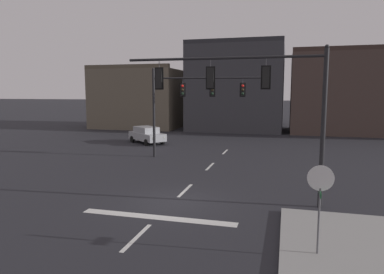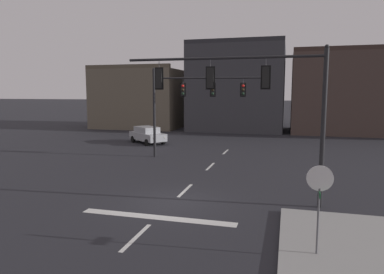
{
  "view_description": "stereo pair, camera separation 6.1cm",
  "coord_description": "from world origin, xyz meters",
  "px_view_note": "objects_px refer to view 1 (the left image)",
  "views": [
    {
      "loc": [
        4.81,
        -14.65,
        4.94
      ],
      "look_at": [
        0.23,
        2.47,
        2.68
      ],
      "focal_mm": 32.99,
      "sensor_mm": 36.0,
      "label": 1
    },
    {
      "loc": [
        4.87,
        -14.64,
        4.94
      ],
      "look_at": [
        0.23,
        2.47,
        2.68
      ],
      "focal_mm": 32.99,
      "sensor_mm": 36.0,
      "label": 2
    }
  ],
  "objects_px": {
    "signal_mast_near_side": "(255,93)",
    "signal_mast_far_side": "(188,97)",
    "stop_sign": "(320,188)",
    "car_lot_nearside": "(147,135)"
  },
  "relations": [
    {
      "from": "stop_sign",
      "to": "car_lot_nearside",
      "type": "bearing_deg",
      "value": 123.82
    },
    {
      "from": "signal_mast_far_side",
      "to": "stop_sign",
      "type": "bearing_deg",
      "value": -61.13
    },
    {
      "from": "signal_mast_far_side",
      "to": "stop_sign",
      "type": "xyz_separation_m",
      "value": [
        8.13,
        -14.74,
        -2.43
      ]
    },
    {
      "from": "signal_mast_near_side",
      "to": "stop_sign",
      "type": "distance_m",
      "value": 6.17
    },
    {
      "from": "signal_mast_near_side",
      "to": "signal_mast_far_side",
      "type": "xyz_separation_m",
      "value": [
        -5.75,
        9.75,
        -0.32
      ]
    },
    {
      "from": "signal_mast_far_side",
      "to": "car_lot_nearside",
      "type": "relative_size",
      "value": 1.76
    },
    {
      "from": "signal_mast_near_side",
      "to": "car_lot_nearside",
      "type": "bearing_deg",
      "value": 126.15
    },
    {
      "from": "stop_sign",
      "to": "signal_mast_near_side",
      "type": "bearing_deg",
      "value": 115.49
    },
    {
      "from": "car_lot_nearside",
      "to": "signal_mast_near_side",
      "type": "bearing_deg",
      "value": -53.85
    },
    {
      "from": "signal_mast_far_side",
      "to": "stop_sign",
      "type": "relative_size",
      "value": 2.82
    }
  ]
}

